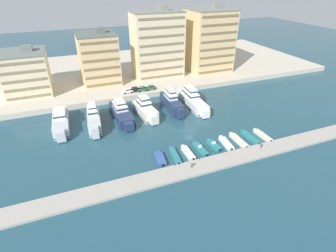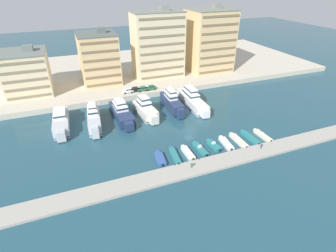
{
  "view_description": "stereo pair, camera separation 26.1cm",
  "coord_description": "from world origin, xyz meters",
  "px_view_note": "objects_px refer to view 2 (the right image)",
  "views": [
    {
      "loc": [
        -31.96,
        -62.82,
        42.12
      ],
      "look_at": [
        -6.72,
        1.16,
        2.5
      ],
      "focal_mm": 28.0,
      "sensor_mm": 36.0,
      "label": 1
    },
    {
      "loc": [
        -31.71,
        -62.92,
        42.12
      ],
      "look_at": [
        -6.72,
        1.16,
        2.5
      ],
      "focal_mm": 28.0,
      "sensor_mm": 36.0,
      "label": 2
    }
  ],
  "objects_px": {
    "yacht_white_center_right": "(192,99)",
    "motorboat_teal_right": "(250,137)",
    "yacht_navy_center": "(172,102)",
    "motorboat_teal_center_left": "(200,149)",
    "yacht_silver_left": "(94,118)",
    "motorboat_teal_center": "(214,145)",
    "motorboat_cream_far_right": "(263,136)",
    "motorboat_blue_far_left": "(160,159)",
    "motorboat_cream_mid_right": "(238,140)",
    "yacht_silver_far_left": "(61,121)",
    "yacht_ivory_center_left": "(146,109)",
    "car_green_mid_left": "(143,89)",
    "car_white_far_left": "(128,91)",
    "car_black_left": "(135,89)",
    "yacht_navy_mid_left": "(122,112)",
    "motorboat_white_mid_left": "(188,153)",
    "pedestrian_near_edge": "(261,146)",
    "motorboat_teal_left": "(175,156)",
    "motorboat_white_center_right": "(226,143)",
    "car_green_center_left": "(151,87)",
    "pedestrian_mid_deck": "(192,165)"
  },
  "relations": [
    {
      "from": "motorboat_blue_far_left",
      "to": "motorboat_cream_mid_right",
      "type": "height_order",
      "value": "motorboat_cream_mid_right"
    },
    {
      "from": "yacht_white_center_right",
      "to": "motorboat_teal_center_left",
      "type": "relative_size",
      "value": 3.15
    },
    {
      "from": "pedestrian_mid_deck",
      "to": "motorboat_teal_center_left",
      "type": "bearing_deg",
      "value": 48.44
    },
    {
      "from": "yacht_white_center_right",
      "to": "motorboat_teal_center",
      "type": "distance_m",
      "value": 28.21
    },
    {
      "from": "yacht_navy_center",
      "to": "motorboat_teal_center_left",
      "type": "xyz_separation_m",
      "value": [
        -2.48,
        -27.05,
        -2.17
      ]
    },
    {
      "from": "motorboat_teal_right",
      "to": "car_green_mid_left",
      "type": "height_order",
      "value": "car_green_mid_left"
    },
    {
      "from": "motorboat_teal_center_left",
      "to": "yacht_silver_left",
      "type": "bearing_deg",
      "value": 135.64
    },
    {
      "from": "motorboat_blue_far_left",
      "to": "motorboat_teal_center",
      "type": "relative_size",
      "value": 1.07
    },
    {
      "from": "yacht_white_center_right",
      "to": "pedestrian_mid_deck",
      "type": "distance_m",
      "value": 37.99
    },
    {
      "from": "car_white_far_left",
      "to": "car_black_left",
      "type": "bearing_deg",
      "value": 5.09
    },
    {
      "from": "yacht_silver_left",
      "to": "yacht_navy_mid_left",
      "type": "relative_size",
      "value": 0.92
    },
    {
      "from": "yacht_ivory_center_left",
      "to": "motorboat_cream_mid_right",
      "type": "bearing_deg",
      "value": -51.88
    },
    {
      "from": "motorboat_white_center_right",
      "to": "car_green_center_left",
      "type": "distance_m",
      "value": 43.6
    },
    {
      "from": "motorboat_blue_far_left",
      "to": "motorboat_white_mid_left",
      "type": "relative_size",
      "value": 0.93
    },
    {
      "from": "motorboat_teal_center_left",
      "to": "car_green_center_left",
      "type": "distance_m",
      "value": 42.58
    },
    {
      "from": "motorboat_teal_center",
      "to": "car_green_mid_left",
      "type": "height_order",
      "value": "car_green_mid_left"
    },
    {
      "from": "motorboat_blue_far_left",
      "to": "motorboat_white_mid_left",
      "type": "bearing_deg",
      "value": -2.59
    },
    {
      "from": "yacht_silver_left",
      "to": "pedestrian_mid_deck",
      "type": "relative_size",
      "value": 11.61
    },
    {
      "from": "motorboat_teal_center_left",
      "to": "motorboat_cream_far_right",
      "type": "xyz_separation_m",
      "value": [
        20.57,
        -0.71,
        0.07
      ]
    },
    {
      "from": "yacht_silver_left",
      "to": "yacht_ivory_center_left",
      "type": "distance_m",
      "value": 17.45
    },
    {
      "from": "motorboat_cream_mid_right",
      "to": "car_black_left",
      "type": "relative_size",
      "value": 2.05
    },
    {
      "from": "motorboat_white_mid_left",
      "to": "motorboat_teal_left",
      "type": "bearing_deg",
      "value": -179.92
    },
    {
      "from": "yacht_ivory_center_left",
      "to": "car_green_mid_left",
      "type": "bearing_deg",
      "value": 76.73
    },
    {
      "from": "yacht_silver_far_left",
      "to": "yacht_navy_center",
      "type": "height_order",
      "value": "yacht_navy_center"
    },
    {
      "from": "yacht_silver_far_left",
      "to": "motorboat_teal_center",
      "type": "height_order",
      "value": "yacht_silver_far_left"
    },
    {
      "from": "motorboat_white_mid_left",
      "to": "yacht_white_center_right",
      "type": "bearing_deg",
      "value": 62.08
    },
    {
      "from": "yacht_ivory_center_left",
      "to": "yacht_silver_left",
      "type": "bearing_deg",
      "value": -177.45
    },
    {
      "from": "car_white_far_left",
      "to": "car_green_center_left",
      "type": "height_order",
      "value": "same"
    },
    {
      "from": "yacht_silver_far_left",
      "to": "yacht_white_center_right",
      "type": "height_order",
      "value": "yacht_white_center_right"
    },
    {
      "from": "yacht_navy_center",
      "to": "pedestrian_near_edge",
      "type": "bearing_deg",
      "value": -68.71
    },
    {
      "from": "motorboat_cream_mid_right",
      "to": "motorboat_teal_center",
      "type": "bearing_deg",
      "value": 178.16
    },
    {
      "from": "motorboat_teal_center_left",
      "to": "motorboat_teal_center",
      "type": "xyz_separation_m",
      "value": [
        4.31,
        -0.01,
        0.11
      ]
    },
    {
      "from": "motorboat_teal_left",
      "to": "car_black_left",
      "type": "bearing_deg",
      "value": 88.69
    },
    {
      "from": "yacht_navy_mid_left",
      "to": "car_black_left",
      "type": "height_order",
      "value": "yacht_navy_mid_left"
    },
    {
      "from": "yacht_white_center_right",
      "to": "car_green_mid_left",
      "type": "relative_size",
      "value": 5.55
    },
    {
      "from": "car_green_mid_left",
      "to": "motorboat_cream_far_right",
      "type": "bearing_deg",
      "value": -60.39
    },
    {
      "from": "yacht_silver_far_left",
      "to": "yacht_silver_left",
      "type": "distance_m",
      "value": 10.29
    },
    {
      "from": "motorboat_cream_far_right",
      "to": "car_green_mid_left",
      "type": "relative_size",
      "value": 1.84
    },
    {
      "from": "motorboat_white_mid_left",
      "to": "motorboat_cream_far_right",
      "type": "distance_m",
      "value": 24.68
    },
    {
      "from": "yacht_silver_left",
      "to": "motorboat_teal_center",
      "type": "height_order",
      "value": "yacht_silver_left"
    },
    {
      "from": "yacht_white_center_right",
      "to": "motorboat_teal_right",
      "type": "relative_size",
      "value": 2.73
    },
    {
      "from": "motorboat_white_mid_left",
      "to": "motorboat_teal_right",
      "type": "bearing_deg",
      "value": 1.06
    },
    {
      "from": "yacht_white_center_right",
      "to": "car_green_mid_left",
      "type": "xyz_separation_m",
      "value": [
        -14.69,
        15.01,
        0.77
      ]
    },
    {
      "from": "yacht_silver_far_left",
      "to": "car_white_far_left",
      "type": "relative_size",
      "value": 4.66
    },
    {
      "from": "motorboat_teal_left",
      "to": "car_white_far_left",
      "type": "bearing_deg",
      "value": 92.51
    },
    {
      "from": "car_green_mid_left",
      "to": "motorboat_teal_right",
      "type": "bearing_deg",
      "value": -64.44
    },
    {
      "from": "yacht_silver_left",
      "to": "car_white_far_left",
      "type": "bearing_deg",
      "value": 48.97
    },
    {
      "from": "motorboat_teal_left",
      "to": "car_white_far_left",
      "type": "xyz_separation_m",
      "value": [
        -1.9,
        43.19,
        2.47
      ]
    },
    {
      "from": "yacht_silver_far_left",
      "to": "car_green_center_left",
      "type": "distance_m",
      "value": 38.01
    },
    {
      "from": "yacht_white_center_right",
      "to": "car_green_mid_left",
      "type": "height_order",
      "value": "yacht_white_center_right"
    }
  ]
}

